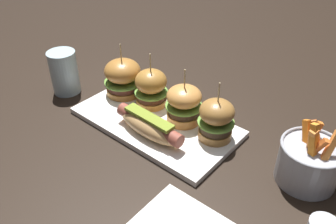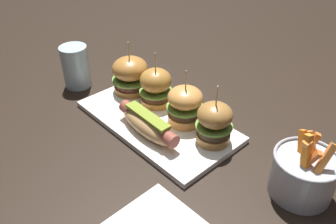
{
  "view_description": "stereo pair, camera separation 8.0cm",
  "coord_description": "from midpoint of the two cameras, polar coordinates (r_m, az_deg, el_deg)",
  "views": [
    {
      "loc": [
        0.46,
        -0.5,
        0.51
      ],
      "look_at": [
        0.04,
        0.0,
        0.05
      ],
      "focal_mm": 37.04,
      "sensor_mm": 36.0,
      "label": 1
    },
    {
      "loc": [
        0.52,
        -0.45,
        0.51
      ],
      "look_at": [
        0.04,
        0.0,
        0.05
      ],
      "focal_mm": 37.04,
      "sensor_mm": 36.0,
      "label": 2
    }
  ],
  "objects": [
    {
      "name": "platter_main",
      "position": [
        0.85,
        0.86,
        -1.56
      ],
      "size": [
        0.4,
        0.21,
        0.01
      ],
      "primitive_type": "cube",
      "color": "white",
      "rests_on": "ground"
    },
    {
      "name": "slider_center_left",
      "position": [
        0.88,
        0.59,
        4.16
      ],
      "size": [
        0.09,
        0.09,
        0.14
      ],
      "color": "#B57C34",
      "rests_on": "platter_main"
    },
    {
      "name": "fries_bucket",
      "position": [
        0.72,
        24.44,
        -9.36
      ],
      "size": [
        0.12,
        0.12,
        0.14
      ],
      "color": "#A8AAB2",
      "rests_on": "ground"
    },
    {
      "name": "ground_plane",
      "position": [
        0.85,
        0.86,
        -1.94
      ],
      "size": [
        3.0,
        3.0,
        0.0
      ],
      "primitive_type": "plane",
      "color": "black"
    },
    {
      "name": "water_glass",
      "position": [
        1.0,
        -12.75,
        7.24
      ],
      "size": [
        0.08,
        0.08,
        0.12
      ],
      "primitive_type": "cylinder",
      "color": "silver",
      "rests_on": "ground"
    },
    {
      "name": "hot_dog",
      "position": [
        0.78,
        -0.46,
        -2.09
      ],
      "size": [
        0.19,
        0.06,
        0.05
      ],
      "color": "tan",
      "rests_on": "platter_main"
    },
    {
      "name": "slider_far_left",
      "position": [
        0.93,
        -3.76,
        6.13
      ],
      "size": [
        0.1,
        0.1,
        0.14
      ],
      "color": "#B67734",
      "rests_on": "platter_main"
    },
    {
      "name": "slider_center_right",
      "position": [
        0.81,
        5.63,
        1.05
      ],
      "size": [
        0.09,
        0.09,
        0.14
      ],
      "color": "#D48F47",
      "rests_on": "platter_main"
    },
    {
      "name": "slider_far_right",
      "position": [
        0.76,
        10.61,
        -1.84
      ],
      "size": [
        0.08,
        0.08,
        0.14
      ],
      "color": "#A67237",
      "rests_on": "platter_main"
    }
  ]
}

